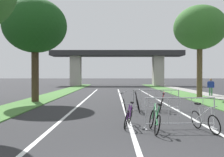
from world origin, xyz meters
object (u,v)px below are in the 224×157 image
crowd_barrier_second (156,100)px  bicycle_black_5 (138,104)px  tree_right_cypress_far (200,28)px  bicycle_green_3 (155,120)px  bicycle_purple_0 (129,116)px  crowd_barrier_nearest (180,113)px  pedestrian_strolling (211,86)px  tree_left_pine_far (35,26)px  bicycle_white_2 (204,120)px  bicycle_silver_4 (124,104)px  bicycle_red_1 (161,104)px

crowd_barrier_second → bicycle_black_5: crowd_barrier_second is taller
tree_right_cypress_far → bicycle_green_3: 14.15m
tree_right_cypress_far → bicycle_purple_0: size_ratio=4.58×
crowd_barrier_second → bicycle_green_3: crowd_barrier_second is taller
crowd_barrier_nearest → bicycle_purple_0: 1.74m
tree_right_cypress_far → pedestrian_strolling: bearing=46.4°
tree_left_pine_far → bicycle_black_5: 8.99m
bicycle_green_3 → bicycle_white_2: bearing=0.7°
bicycle_green_3 → bicycle_silver_4: bearing=99.1°
crowd_barrier_nearest → crowd_barrier_second: same height
bicycle_white_2 → bicycle_silver_4: 5.01m
bicycle_purple_0 → tree_right_cypress_far: bearing=-107.3°
pedestrian_strolling → tree_left_pine_far: bearing=35.6°
crowd_barrier_nearest → bicycle_silver_4: size_ratio=1.37×
bicycle_purple_0 → crowd_barrier_second: bearing=-99.8°
tree_left_pine_far → pedestrian_strolling: tree_left_pine_far is taller
tree_right_cypress_far → tree_left_pine_far: bearing=-165.3°
crowd_barrier_nearest → bicycle_white_2: 0.79m
crowd_barrier_nearest → bicycle_white_2: bearing=-32.5°
tree_left_pine_far → bicycle_black_5: (6.37, -4.34, -4.63)m
bicycle_silver_4 → bicycle_black_5: size_ratio=0.97×
tree_right_cypress_far → crowd_barrier_second: 9.70m
bicycle_purple_0 → bicycle_black_5: size_ratio=0.88×
tree_left_pine_far → bicycle_black_5: size_ratio=3.83×
pedestrian_strolling → bicycle_purple_0: bearing=75.4°
bicycle_red_1 → pedestrian_strolling: bearing=69.7°
pedestrian_strolling → bicycle_black_5: bearing=68.6°
bicycle_black_5 → crowd_barrier_second: bearing=-153.3°
tree_right_cypress_far → bicycle_silver_4: 11.02m
tree_left_pine_far → tree_right_cypress_far: tree_right_cypress_far is taller
bicycle_black_5 → pedestrian_strolling: size_ratio=1.18×
crowd_barrier_second → bicycle_green_3: (-0.87, -5.03, -0.16)m
tree_right_cypress_far → crowd_barrier_nearest: (-4.50, -11.59, -4.94)m
bicycle_red_1 → pedestrian_strolling: pedestrian_strolling is taller
tree_right_cypress_far → pedestrian_strolling: size_ratio=4.75×
tree_right_cypress_far → pedestrian_strolling: tree_right_cypress_far is taller
bicycle_red_1 → bicycle_black_5: size_ratio=0.93×
tree_right_cypress_far → bicycle_silver_4: bearing=-129.2°
tree_right_cypress_far → crowd_barrier_second: bearing=-122.9°
bicycle_purple_0 → bicycle_green_3: bicycle_green_3 is taller
bicycle_red_1 → pedestrian_strolling: size_ratio=1.09×
tree_left_pine_far → bicycle_red_1: bearing=-29.6°
bicycle_purple_0 → bicycle_black_5: 3.78m
tree_left_pine_far → pedestrian_strolling: size_ratio=4.50×
bicycle_black_5 → tree_right_cypress_far: bearing=-124.0°
tree_right_cypress_far → bicycle_silver_4: (-6.18, -7.58, -5.07)m
bicycle_white_2 → bicycle_green_3: size_ratio=0.95×
crowd_barrier_second → bicycle_black_5: size_ratio=1.33×
bicycle_red_1 → bicycle_black_5: 1.19m
tree_left_pine_far → crowd_barrier_nearest: size_ratio=2.87×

